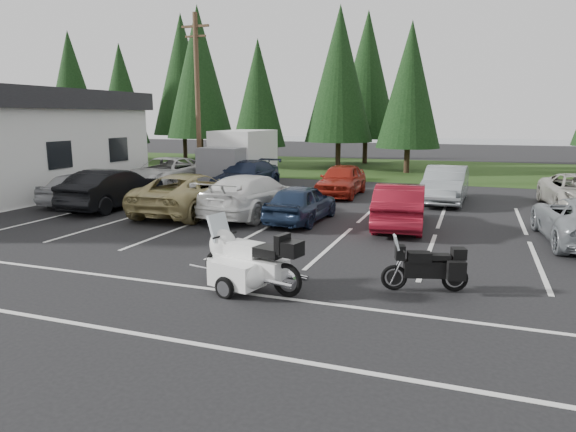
# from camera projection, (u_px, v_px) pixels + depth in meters

# --- Properties ---
(ground) EXTENTS (120.00, 120.00, 0.00)m
(ground) POSITION_uv_depth(u_px,v_px,m) (304.00, 253.00, 13.97)
(ground) COLOR black
(ground) RESTS_ON ground
(grass_strip) EXTENTS (80.00, 16.00, 0.01)m
(grass_strip) POSITION_uv_depth(u_px,v_px,m) (411.00, 169.00, 36.11)
(grass_strip) COLOR #1C3611
(grass_strip) RESTS_ON ground
(lake_water) EXTENTS (70.00, 50.00, 0.02)m
(lake_water) POSITION_uv_depth(u_px,v_px,m) (474.00, 147.00, 63.36)
(lake_water) COLOR slate
(lake_water) RESTS_ON ground
(utility_pole) EXTENTS (1.60, 0.26, 9.00)m
(utility_pole) POSITION_uv_depth(u_px,v_px,m) (198.00, 97.00, 27.50)
(utility_pole) COLOR #473321
(utility_pole) RESTS_ON ground
(box_truck) EXTENTS (2.40, 5.60, 2.90)m
(box_truck) POSITION_uv_depth(u_px,v_px,m) (236.00, 158.00, 27.91)
(box_truck) COLOR silver
(box_truck) RESTS_ON ground
(stall_markings) EXTENTS (32.00, 16.00, 0.01)m
(stall_markings) POSITION_uv_depth(u_px,v_px,m) (324.00, 237.00, 15.82)
(stall_markings) COLOR silver
(stall_markings) RESTS_ON ground
(conifer_0) EXTENTS (4.58, 4.58, 10.66)m
(conifer_0) POSITION_uv_depth(u_px,v_px,m) (71.00, 85.00, 42.94)
(conifer_0) COLOR #332316
(conifer_0) RESTS_ON ground
(conifer_1) EXTENTS (3.96, 3.96, 9.22)m
(conifer_1) POSITION_uv_depth(u_px,v_px,m) (121.00, 94.00, 39.89)
(conifer_1) COLOR #332316
(conifer_1) RESTS_ON ground
(conifer_2) EXTENTS (5.10, 5.10, 11.89)m
(conifer_2) POSITION_uv_depth(u_px,v_px,m) (199.00, 72.00, 39.05)
(conifer_2) COLOR #332316
(conifer_2) RESTS_ON ground
(conifer_3) EXTENTS (3.87, 3.87, 9.02)m
(conifer_3) POSITION_uv_depth(u_px,v_px,m) (258.00, 93.00, 36.23)
(conifer_3) COLOR #332316
(conifer_3) RESTS_ON ground
(conifer_4) EXTENTS (4.80, 4.80, 11.17)m
(conifer_4) POSITION_uv_depth(u_px,v_px,m) (339.00, 74.00, 35.53)
(conifer_4) COLOR #332316
(conifer_4) RESTS_ON ground
(conifer_5) EXTENTS (4.14, 4.14, 9.63)m
(conifer_5) POSITION_uv_depth(u_px,v_px,m) (410.00, 85.00, 32.82)
(conifer_5) COLOR #332316
(conifer_5) RESTS_ON ground
(conifer_back_a) EXTENTS (5.28, 5.28, 12.30)m
(conifer_back_a) POSITION_uv_depth(u_px,v_px,m) (182.00, 75.00, 44.22)
(conifer_back_a) COLOR #332316
(conifer_back_a) RESTS_ON ground
(conifer_back_b) EXTENTS (4.97, 4.97, 11.58)m
(conifer_back_b) POSITION_uv_depth(u_px,v_px,m) (367.00, 75.00, 39.39)
(conifer_back_b) COLOR #332316
(conifer_back_b) RESTS_ON ground
(car_near_0) EXTENTS (1.87, 4.19, 1.40)m
(car_near_0) POSITION_uv_depth(u_px,v_px,m) (82.00, 188.00, 21.73)
(car_near_0) COLOR silver
(car_near_0) RESTS_ON ground
(car_near_1) EXTENTS (1.69, 4.83, 1.59)m
(car_near_1) POSITION_uv_depth(u_px,v_px,m) (113.00, 189.00, 20.70)
(car_near_1) COLOR black
(car_near_1) RESTS_ON ground
(car_near_2) EXTENTS (2.70, 5.63, 1.55)m
(car_near_2) POSITION_uv_depth(u_px,v_px,m) (191.00, 193.00, 19.69)
(car_near_2) COLOR tan
(car_near_2) RESTS_ON ground
(car_near_3) EXTENTS (2.70, 5.54, 1.55)m
(car_near_3) POSITION_uv_depth(u_px,v_px,m) (253.00, 195.00, 19.14)
(car_near_3) COLOR white
(car_near_3) RESTS_ON ground
(car_near_4) EXTENTS (1.78, 4.04, 1.35)m
(car_near_4) POSITION_uv_depth(u_px,v_px,m) (301.00, 203.00, 18.01)
(car_near_4) COLOR #19273F
(car_near_4) RESTS_ON ground
(car_near_5) EXTENTS (1.96, 4.61, 1.48)m
(car_near_5) POSITION_uv_depth(u_px,v_px,m) (400.00, 206.00, 17.12)
(car_near_5) COLOR maroon
(car_near_5) RESTS_ON ground
(car_far_0) EXTENTS (2.73, 5.75, 1.59)m
(car_far_0) POSITION_uv_depth(u_px,v_px,m) (166.00, 173.00, 26.40)
(car_far_0) COLOR silver
(car_far_0) RESTS_ON ground
(car_far_1) EXTENTS (2.20, 5.15, 1.48)m
(car_far_1) POSITION_uv_depth(u_px,v_px,m) (246.00, 176.00, 25.67)
(car_far_1) COLOR #161F37
(car_far_1) RESTS_ON ground
(car_far_2) EXTENTS (1.81, 4.39, 1.49)m
(car_far_2) POSITION_uv_depth(u_px,v_px,m) (341.00, 180.00, 23.99)
(car_far_2) COLOR maroon
(car_far_2) RESTS_ON ground
(car_far_3) EXTENTS (1.84, 4.79, 1.56)m
(car_far_3) POSITION_uv_depth(u_px,v_px,m) (445.00, 185.00, 22.10)
(car_far_3) COLOR gray
(car_far_3) RESTS_ON ground
(touring_motorcycle) EXTENTS (2.98, 1.53, 1.58)m
(touring_motorcycle) POSITION_uv_depth(u_px,v_px,m) (251.00, 253.00, 10.96)
(touring_motorcycle) COLOR white
(touring_motorcycle) RESTS_ON ground
(cargo_trailer) EXTENTS (1.68, 1.21, 0.70)m
(cargo_trailer) POSITION_uv_depth(u_px,v_px,m) (237.00, 277.00, 10.79)
(cargo_trailer) COLOR white
(cargo_trailer) RESTS_ON ground
(adventure_motorcycle) EXTENTS (2.15, 1.25, 1.23)m
(adventure_motorcycle) POSITION_uv_depth(u_px,v_px,m) (425.00, 263.00, 10.86)
(adventure_motorcycle) COLOR black
(adventure_motorcycle) RESTS_ON ground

